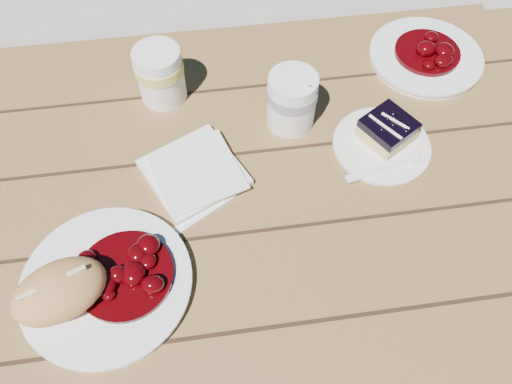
{
  "coord_description": "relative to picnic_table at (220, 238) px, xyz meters",
  "views": [
    {
      "loc": [
        0.01,
        -0.46,
        1.47
      ],
      "look_at": [
        0.07,
        -0.04,
        0.81
      ],
      "focal_mm": 35.0,
      "sensor_mm": 36.0,
      "label": 1
    }
  ],
  "objects": [
    {
      "name": "fork_table",
      "position": [
        -0.02,
        -0.04,
        0.16
      ],
      "size": [
        0.15,
        0.1,
        0.0
      ],
      "primitive_type": null,
      "rotation": [
        0.0,
        0.0,
        2.1
      ],
      "color": "white",
      "rests_on": "picnic_table"
    },
    {
      "name": "main_plate",
      "position": [
        -0.18,
        -0.14,
        0.17
      ],
      "size": [
        0.25,
        0.25,
        0.02
      ],
      "primitive_type": "cylinder",
      "color": "white",
      "rests_on": "picnic_table"
    },
    {
      "name": "napkin_stack",
      "position": [
        -0.03,
        0.04,
        0.17
      ],
      "size": [
        0.2,
        0.2,
        0.01
      ],
      "primitive_type": "cube",
      "rotation": [
        0.0,
        0.0,
        0.45
      ],
      "color": "white",
      "rests_on": "picnic_table"
    },
    {
      "name": "fork_dessert",
      "position": [
        0.29,
        0.0,
        0.17
      ],
      "size": [
        0.16,
        0.06,
        0.0
      ],
      "primitive_type": null,
      "rotation": [
        0.0,
        0.0,
        -1.38
      ],
      "color": "white",
      "rests_on": "dessert_plate"
    },
    {
      "name": "bread_roll",
      "position": [
        -0.23,
        -0.16,
        0.21
      ],
      "size": [
        0.16,
        0.13,
        0.07
      ],
      "primitive_type": "ellipsoid",
      "rotation": [
        0.0,
        0.0,
        0.38
      ],
      "color": "tan",
      "rests_on": "main_plate"
    },
    {
      "name": "second_cup",
      "position": [
        -0.07,
        0.24,
        0.22
      ],
      "size": [
        0.09,
        0.09,
        0.11
      ],
      "primitive_type": "cylinder",
      "color": "white",
      "rests_on": "picnic_table"
    },
    {
      "name": "goulash_stew",
      "position": [
        -0.15,
        -0.14,
        0.2
      ],
      "size": [
        0.15,
        0.15,
        0.04
      ],
      "primitive_type": null,
      "color": "#410205",
      "rests_on": "main_plate"
    },
    {
      "name": "coffee_cup",
      "position": [
        0.16,
        0.14,
        0.22
      ],
      "size": [
        0.09,
        0.09,
        0.11
      ],
      "primitive_type": "cylinder",
      "color": "white",
      "rests_on": "picnic_table"
    },
    {
      "name": "second_stew",
      "position": [
        0.46,
        0.27,
        0.2
      ],
      "size": [
        0.13,
        0.13,
        0.04
      ],
      "primitive_type": null,
      "color": "#410205",
      "rests_on": "second_plate"
    },
    {
      "name": "blueberry_cake",
      "position": [
        0.32,
        0.07,
        0.19
      ],
      "size": [
        0.11,
        0.11,
        0.05
      ],
      "rotation": [
        0.0,
        0.0,
        0.55
      ],
      "color": "#E0BE7A",
      "rests_on": "dessert_plate"
    },
    {
      "name": "picnic_table",
      "position": [
        0.0,
        0.0,
        0.0
      ],
      "size": [
        2.0,
        1.55,
        0.75
      ],
      "color": "brown",
      "rests_on": "ground"
    },
    {
      "name": "second_plate",
      "position": [
        0.46,
        0.27,
        0.17
      ],
      "size": [
        0.22,
        0.22,
        0.02
      ],
      "primitive_type": "cylinder",
      "color": "white",
      "rests_on": "picnic_table"
    },
    {
      "name": "dessert_plate",
      "position": [
        0.31,
        0.06,
        0.17
      ],
      "size": [
        0.17,
        0.17,
        0.01
      ],
      "primitive_type": "cylinder",
      "color": "white",
      "rests_on": "picnic_table"
    },
    {
      "name": "ground",
      "position": [
        0.0,
        0.0,
        -0.59
      ],
      "size": [
        60.0,
        60.0,
        0.0
      ],
      "primitive_type": "plane",
      "color": "#A59F95",
      "rests_on": "ground"
    }
  ]
}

